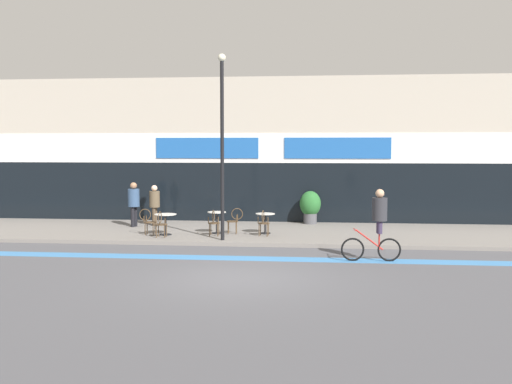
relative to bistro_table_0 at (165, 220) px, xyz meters
name	(u,v)px	position (x,y,z in m)	size (l,w,h in m)	color
ground_plane	(238,278)	(3.36, -5.95, -0.65)	(120.00, 120.00, 0.00)	#4C4C51
sidewalk_slab	(265,233)	(3.36, 1.30, -0.59)	(40.00, 5.50, 0.12)	slate
storefront_facade	(275,151)	(3.36, 6.01, 2.34)	(40.00, 4.06, 6.00)	#B2A899
bike_lane_stripe	(250,258)	(3.36, -3.42, -0.64)	(36.00, 0.70, 0.01)	#3D7AB7
bistro_table_0	(165,220)	(0.00, 0.00, 0.00)	(0.76, 0.76, 0.73)	black
bistro_table_1	(217,218)	(1.71, 0.55, 0.01)	(0.65, 0.65, 0.77)	black
bistro_table_2	(265,219)	(3.41, 0.69, -0.02)	(0.68, 0.68, 0.71)	black
cafe_chair_0_near	(161,222)	(0.00, -0.63, -0.01)	(0.41, 0.58, 0.90)	#4C3823
cafe_chair_0_side	(148,220)	(-0.63, 0.00, -0.01)	(0.58, 0.42, 0.90)	#4C3823
cafe_chair_1_near	(214,221)	(1.71, -0.08, -0.01)	(0.41, 0.58, 0.90)	#4C3823
cafe_chair_1_side	(234,219)	(2.34, 0.55, -0.01)	(0.59, 0.43, 0.90)	#4C3823
cafe_chair_2_near	(263,221)	(3.41, 0.07, -0.01)	(0.43, 0.59, 0.90)	#4C3823
planter_pot	(310,206)	(4.95, 3.56, 0.19)	(0.84, 0.84, 1.30)	#4C4C51
lamp_post	(222,135)	(2.15, -0.90, 2.91)	(0.26, 0.26, 6.04)	black
cyclist_0	(377,220)	(6.90, -3.45, 0.52)	(1.66, 0.49, 2.01)	black
pedestrian_near_end	(155,202)	(-1.05, 2.39, 0.41)	(0.45, 0.45, 1.57)	#4C3D2D
pedestrian_far_end	(134,200)	(-1.75, 1.97, 0.48)	(0.55, 0.55, 1.70)	black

